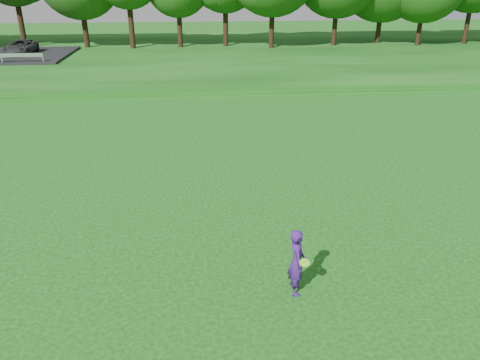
{
  "coord_description": "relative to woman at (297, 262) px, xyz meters",
  "views": [
    {
      "loc": [
        -1.0,
        -10.17,
        7.24
      ],
      "look_at": [
        0.25,
        3.15,
        1.3
      ],
      "focal_mm": 35.0,
      "sensor_mm": 36.0,
      "label": 1
    }
  ],
  "objects": [
    {
      "name": "ground",
      "position": [
        -1.25,
        0.85,
        -0.87
      ],
      "size": [
        140.0,
        140.0,
        0.0
      ],
      "primitive_type": "plane",
      "color": "#0D440E",
      "rests_on": "ground"
    },
    {
      "name": "berm",
      "position": [
        -1.25,
        34.85,
        -0.57
      ],
      "size": [
        130.0,
        30.0,
        0.6
      ],
      "primitive_type": "cube",
      "color": "#0D440E",
      "rests_on": "ground"
    },
    {
      "name": "walking_path",
      "position": [
        -1.25,
        20.85,
        -0.85
      ],
      "size": [
        130.0,
        1.6,
        0.04
      ],
      "primitive_type": "cube",
      "color": "gray",
      "rests_on": "ground"
    },
    {
      "name": "woman",
      "position": [
        0.0,
        0.0,
        0.0
      ],
      "size": [
        0.47,
        0.73,
        1.73
      ],
      "color": "#3E1870",
      "rests_on": "ground"
    }
  ]
}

